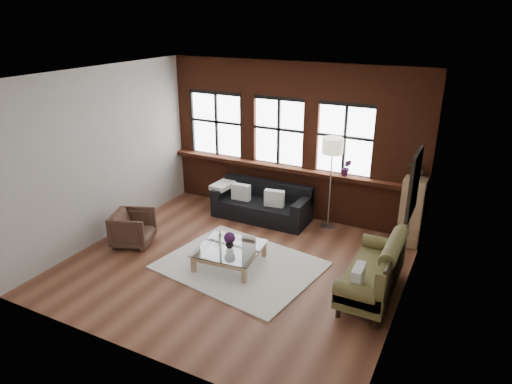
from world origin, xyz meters
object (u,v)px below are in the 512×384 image
at_px(coffee_table, 230,257).
at_px(vintage_settee, 372,267).
at_px(vase, 230,244).
at_px(dark_sofa, 262,202).
at_px(floor_lamp, 331,181).
at_px(drawer_chest, 412,212).
at_px(armchair, 133,228).

bearing_deg(coffee_table, vintage_settee, 5.27).
bearing_deg(vase, coffee_table, -90.00).
bearing_deg(vase, dark_sofa, 100.45).
bearing_deg(floor_lamp, drawer_chest, 1.02).
height_order(vintage_settee, vase, vintage_settee).
xyz_separation_m(coffee_table, vase, (0.00, 0.00, 0.25)).
bearing_deg(floor_lamp, dark_sofa, -170.83).
distance_m(dark_sofa, vase, 2.00).
relative_size(dark_sofa, vintage_settee, 1.13).
bearing_deg(coffee_table, drawer_chest, 40.52).
distance_m(vase, drawer_chest, 3.42).
bearing_deg(drawer_chest, dark_sofa, -175.13).
relative_size(vintage_settee, vase, 12.14).
height_order(drawer_chest, floor_lamp, floor_lamp).
height_order(vase, drawer_chest, drawer_chest).
relative_size(armchair, drawer_chest, 0.55).
relative_size(dark_sofa, armchair, 2.83).
bearing_deg(floor_lamp, vintage_settee, -55.80).
relative_size(dark_sofa, vase, 13.70).
xyz_separation_m(coffee_table, drawer_chest, (2.60, 2.22, 0.48)).
bearing_deg(dark_sofa, floor_lamp, 9.17).
distance_m(armchair, drawer_chest, 5.17).
height_order(coffee_table, vase, vase).
bearing_deg(armchair, drawer_chest, -82.54).
distance_m(vintage_settee, drawer_chest, 2.02).
relative_size(coffee_table, vase, 7.02).
xyz_separation_m(vintage_settee, armchair, (-4.36, -0.37, -0.15)).
bearing_deg(vase, vintage_settee, 5.27).
height_order(dark_sofa, armchair, dark_sofa).
xyz_separation_m(armchair, drawer_chest, (4.59, 2.37, 0.32)).
bearing_deg(floor_lamp, vase, -115.08).
relative_size(vintage_settee, armchair, 2.51).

